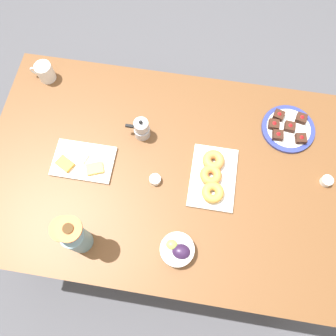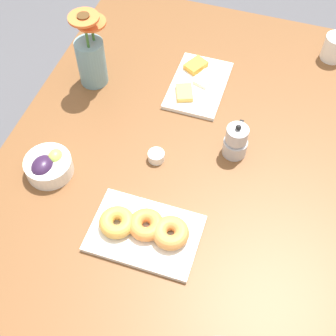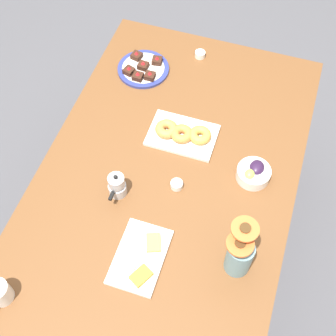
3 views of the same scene
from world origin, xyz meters
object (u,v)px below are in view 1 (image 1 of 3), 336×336
(jam_cup_berry, at_px, (327,181))
(moka_pot, at_px, (142,129))
(coffee_mug, at_px, (45,72))
(jam_cup_honey, at_px, (155,180))
(grape_bowl, at_px, (177,250))
(dessert_plate, at_px, (288,128))
(flower_vase, at_px, (76,238))
(cheese_platter, at_px, (83,162))
(croissant_platter, at_px, (213,177))
(dining_table, at_px, (168,178))

(jam_cup_berry, relative_size, moka_pot, 0.40)
(coffee_mug, bearing_deg, jam_cup_berry, 166.25)
(jam_cup_honey, bearing_deg, grape_bowl, 116.55)
(dessert_plate, height_order, flower_vase, flower_vase)
(flower_vase, distance_m, moka_pot, 0.53)
(grape_bowl, bearing_deg, flower_vase, 3.68)
(jam_cup_berry, relative_size, dessert_plate, 0.20)
(grape_bowl, xyz_separation_m, cheese_platter, (0.46, -0.30, -0.02))
(croissant_platter, relative_size, jam_cup_honey, 5.83)
(coffee_mug, height_order, moka_pot, moka_pot)
(cheese_platter, height_order, dessert_plate, dessert_plate)
(jam_cup_honey, height_order, jam_cup_berry, same)
(dining_table, distance_m, moka_pot, 0.25)
(flower_vase, height_order, moka_pot, flower_vase)
(jam_cup_berry, height_order, dessert_plate, dessert_plate)
(jam_cup_berry, distance_m, flower_vase, 1.04)
(jam_cup_berry, bearing_deg, grape_bowl, 33.49)
(croissant_platter, distance_m, jam_cup_honey, 0.24)
(flower_vase, bearing_deg, cheese_platter, -76.33)
(cheese_platter, relative_size, croissant_platter, 0.93)
(dining_table, bearing_deg, jam_cup_berry, -174.95)
(cheese_platter, distance_m, jam_cup_berry, 1.04)
(croissant_platter, relative_size, dessert_plate, 1.18)
(dining_table, bearing_deg, jam_cup_honey, 47.28)
(coffee_mug, distance_m, croissant_platter, 0.92)
(grape_bowl, height_order, dessert_plate, grape_bowl)
(jam_cup_berry, height_order, moka_pot, moka_pot)
(moka_pot, bearing_deg, jam_cup_berry, 173.08)
(dining_table, height_order, moka_pot, moka_pot)
(coffee_mug, distance_m, moka_pot, 0.55)
(jam_cup_honey, xyz_separation_m, moka_pot, (0.09, -0.21, 0.03))
(dining_table, height_order, dessert_plate, dessert_plate)
(coffee_mug, relative_size, jam_cup_honey, 2.34)
(jam_cup_honey, bearing_deg, jam_cup_berry, -171.26)
(dining_table, relative_size, coffee_mug, 14.26)
(dessert_plate, bearing_deg, coffee_mug, -4.83)
(cheese_platter, height_order, croissant_platter, croissant_platter)
(coffee_mug, relative_size, croissant_platter, 0.40)
(jam_cup_honey, bearing_deg, moka_pot, -65.51)
(jam_cup_berry, bearing_deg, croissant_platter, 7.27)
(cheese_platter, distance_m, flower_vase, 0.35)
(grape_bowl, xyz_separation_m, croissant_platter, (-0.10, -0.32, -0.01))
(jam_cup_berry, bearing_deg, moka_pot, -6.92)
(dining_table, height_order, jam_cup_berry, jam_cup_berry)
(grape_bowl, xyz_separation_m, jam_cup_berry, (-0.58, -0.38, -0.01))
(dining_table, xyz_separation_m, jam_cup_berry, (-0.66, -0.06, 0.10))
(coffee_mug, height_order, flower_vase, flower_vase)
(moka_pot, bearing_deg, coffee_mug, -23.86)
(coffee_mug, bearing_deg, grape_bowl, 136.26)
(cheese_platter, xyz_separation_m, dessert_plate, (-0.87, -0.30, 0.00))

